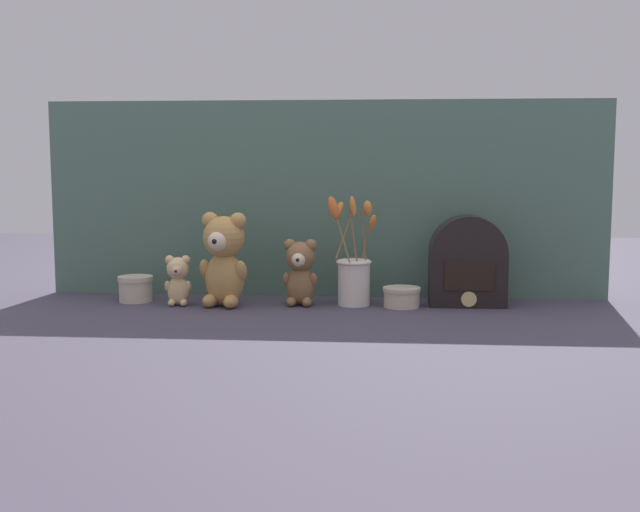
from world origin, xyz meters
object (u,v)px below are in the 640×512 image
(teddy_bear_medium, at_px, (300,271))
(vintage_radio, at_px, (468,264))
(decorative_tin_tall, at_px, (136,289))
(decorative_tin_short, at_px, (402,297))
(teddy_bear_small, at_px, (178,279))
(flower_vase, at_px, (353,273))
(teddy_bear_large, at_px, (224,257))

(teddy_bear_medium, xyz_separation_m, vintage_radio, (0.45, 0.03, 0.02))
(decorative_tin_tall, xyz_separation_m, decorative_tin_short, (0.74, -0.02, -0.01))
(teddy_bear_small, bearing_deg, flower_vase, 5.01)
(vintage_radio, distance_m, decorative_tin_tall, 0.92)
(flower_vase, height_order, decorative_tin_short, flower_vase)
(teddy_bear_large, relative_size, decorative_tin_tall, 2.63)
(vintage_radio, height_order, decorative_tin_tall, vintage_radio)
(vintage_radio, bearing_deg, teddy_bear_medium, -175.58)
(flower_vase, bearing_deg, teddy_bear_medium, -174.34)
(teddy_bear_large, relative_size, teddy_bear_small, 1.86)
(teddy_bear_medium, relative_size, flower_vase, 0.60)
(teddy_bear_small, xyz_separation_m, decorative_tin_short, (0.60, 0.02, -0.04))
(teddy_bear_medium, bearing_deg, decorative_tin_short, -0.92)
(teddy_bear_large, height_order, teddy_bear_medium, teddy_bear_large)
(vintage_radio, xyz_separation_m, decorative_tin_short, (-0.18, -0.04, -0.09))
(teddy_bear_medium, height_order, vintage_radio, vintage_radio)
(flower_vase, xyz_separation_m, decorative_tin_tall, (-0.61, 0.00, -0.05))
(teddy_bear_large, bearing_deg, decorative_tin_short, 2.93)
(vintage_radio, xyz_separation_m, decorative_tin_tall, (-0.91, -0.02, -0.08))
(teddy_bear_medium, relative_size, vintage_radio, 0.74)
(decorative_tin_tall, height_order, decorative_tin_short, decorative_tin_tall)
(teddy_bear_large, bearing_deg, flower_vase, 7.08)
(teddy_bear_medium, distance_m, flower_vase, 0.14)
(decorative_tin_tall, bearing_deg, teddy_bear_large, -10.26)
(teddy_bear_large, height_order, decorative_tin_tall, teddy_bear_large)
(decorative_tin_tall, bearing_deg, vintage_radio, 1.04)
(teddy_bear_medium, xyz_separation_m, teddy_bear_small, (-0.33, -0.03, -0.02))
(teddy_bear_large, bearing_deg, teddy_bear_medium, 8.08)
(teddy_bear_small, distance_m, decorative_tin_tall, 0.14)
(teddy_bear_large, distance_m, teddy_bear_small, 0.14)
(vintage_radio, relative_size, decorative_tin_tall, 2.54)
(flower_vase, distance_m, decorative_tin_tall, 0.61)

